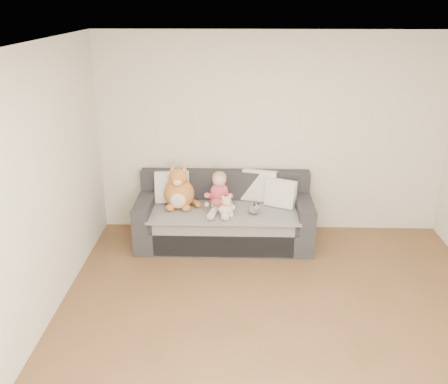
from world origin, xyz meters
The scene contains 10 objects.
room_shell centered at (0.00, 0.42, 1.30)m, with size 5.00×5.00×5.00m.
sofa centered at (-0.60, 2.06, 0.31)m, with size 2.20×0.94×0.85m.
cushion_left centered at (-1.28, 2.22, 0.67)m, with size 0.45×0.23×0.41m.
cushion_right_back centered at (-0.15, 2.31, 0.67)m, with size 0.48×0.30×0.42m.
cushion_right_front centered at (0.11, 2.11, 0.65)m, with size 0.42×0.32×0.36m.
toddler centered at (-0.66, 1.95, 0.68)m, with size 0.36×0.50×0.50m.
plush_cat centered at (-1.16, 2.04, 0.69)m, with size 0.47×0.40×0.58m.
teddy_bear centered at (-0.56, 1.78, 0.58)m, with size 0.21×0.17×0.28m.
plush_cow centered at (-0.22, 1.85, 0.54)m, with size 0.14×0.20×0.17m.
sippy_cup centered at (-0.74, 1.87, 0.54)m, with size 0.11×0.08×0.12m.
Camera 1 is at (-0.42, -3.76, 2.96)m, focal length 40.00 mm.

